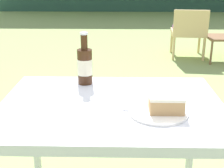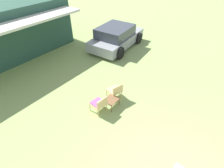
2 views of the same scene
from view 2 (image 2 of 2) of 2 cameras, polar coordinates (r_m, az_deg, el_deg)
name	(u,v)px [view 2 (image 2 of 2)]	position (r m, az deg, el deg)	size (l,w,h in m)	color
parked_car	(116,37)	(11.25, 1.37, 15.08)	(4.07, 2.43, 1.35)	gray
wicker_chair_cushioned	(99,103)	(6.64, -4.29, -6.32)	(0.54, 0.56, 0.74)	tan
wicker_chair_plain	(115,90)	(7.19, 1.10, -2.03)	(0.61, 0.63, 0.74)	tan
garden_side_table	(111,100)	(6.89, -0.26, -5.27)	(0.55, 0.47, 0.37)	brown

